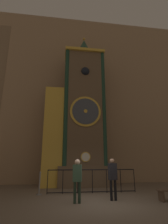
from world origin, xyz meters
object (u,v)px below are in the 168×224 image
clock_tower (78,116)px  stanchion_post (39,187)px  visitor_near (77,176)px  visitor_far (113,175)px

clock_tower → stanchion_post: clock_tower is taller
visitor_near → visitor_far: size_ratio=0.98×
visitor_near → visitor_far: visitor_far is taller
visitor_near → stanchion_post: (-1.65, 2.00, -0.64)m
clock_tower → stanchion_post: size_ratio=10.53×
clock_tower → stanchion_post: 5.41m
visitor_near → stanchion_post: 2.67m
visitor_far → stanchion_post: bearing=141.0°
visitor_near → visitor_far: (1.55, 0.29, 0.01)m
clock_tower → visitor_near: bearing=-96.4°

